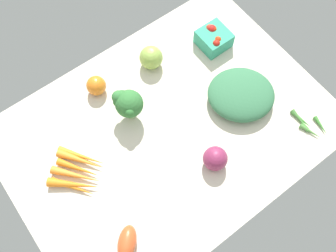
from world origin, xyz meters
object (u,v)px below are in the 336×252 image
object	(u,v)px
carrot_bunch	(77,172)
roma_tomato	(127,243)
broccoli_head	(128,104)
leafy_greens_clump	(241,94)
berry_basket	(214,38)
okra_pile	(306,123)
red_onion_center	(215,159)
heirloom_tomato_orange	(96,86)
heirloom_tomato_green	(151,58)

from	to	relation	value
carrot_bunch	roma_tomato	bearing A→B (deg)	-88.60
broccoli_head	leafy_greens_clump	bearing A→B (deg)	-28.07
broccoli_head	leafy_greens_clump	world-z (taller)	broccoli_head
berry_basket	leafy_greens_clump	bearing A→B (deg)	-107.40
okra_pile	red_onion_center	size ratio (longest dim) A/B	1.75
heirloom_tomato_orange	red_onion_center	bearing A→B (deg)	-70.64
carrot_bunch	heirloom_tomato_green	world-z (taller)	heirloom_tomato_green
okra_pile	heirloom_tomato_green	size ratio (longest dim) A/B	1.65
roma_tomato	leafy_greens_clump	bearing A→B (deg)	151.12
broccoli_head	okra_pile	size ratio (longest dim) A/B	0.92
okra_pile	red_onion_center	bearing A→B (deg)	166.44
leafy_greens_clump	carrot_bunch	bearing A→B (deg)	169.82
roma_tomato	heirloom_tomato_green	xyz separation A→B (cm)	(41.03, 45.39, 1.46)
heirloom_tomato_orange	broccoli_head	xyz separation A→B (cm)	(3.74, -14.02, 4.39)
okra_pile	leafy_greens_clump	bearing A→B (deg)	119.58
roma_tomato	berry_basket	distance (cm)	74.93
berry_basket	red_onion_center	world-z (taller)	red_onion_center
heirloom_tomato_orange	red_onion_center	world-z (taller)	red_onion_center
roma_tomato	berry_basket	bearing A→B (deg)	166.62
roma_tomato	okra_pile	world-z (taller)	roma_tomato
leafy_greens_clump	heirloom_tomato_orange	bearing A→B (deg)	139.25
carrot_bunch	berry_basket	bearing A→B (deg)	11.03
roma_tomato	carrot_bunch	world-z (taller)	roma_tomato
roma_tomato	carrot_bunch	distance (cm)	26.58
leafy_greens_clump	berry_basket	bearing A→B (deg)	72.60
berry_basket	okra_pile	bearing A→B (deg)	-84.42
heirloom_tomato_orange	red_onion_center	size ratio (longest dim) A/B	0.87
red_onion_center	broccoli_head	bearing A→B (deg)	111.36
okra_pile	berry_basket	xyz separation A→B (cm)	(-4.19, 42.89, 2.63)
broccoli_head	heirloom_tomato_green	distance (cm)	21.06
roma_tomato	red_onion_center	bearing A→B (deg)	141.73
roma_tomato	broccoli_head	distance (cm)	41.65
leafy_greens_clump	berry_basket	distance (cm)	23.98
heirloom_tomato_orange	leafy_greens_clump	distance (cm)	48.33
broccoli_head	okra_pile	bearing A→B (deg)	-40.32
berry_basket	red_onion_center	distance (cm)	45.12
roma_tomato	red_onion_center	xyz separation A→B (cm)	(35.46, 4.09, 1.22)
carrot_bunch	leafy_greens_clump	world-z (taller)	leafy_greens_clump
roma_tomato	red_onion_center	distance (cm)	35.72
leafy_greens_clump	heirloom_tomato_green	distance (cm)	33.11
heirloom_tomato_orange	roma_tomato	bearing A→B (deg)	-112.83
broccoli_head	berry_basket	bearing A→B (deg)	7.62
leafy_greens_clump	heirloom_tomato_green	size ratio (longest dim) A/B	2.73
berry_basket	red_onion_center	size ratio (longest dim) A/B	1.34
carrot_bunch	heirloom_tomato_green	bearing A→B (deg)	24.33
broccoli_head	carrot_bunch	size ratio (longest dim) A/B	0.61
roma_tomato	heirloom_tomato_orange	size ratio (longest dim) A/B	1.49
roma_tomato	heirloom_tomato_orange	world-z (taller)	heirloom_tomato_orange
heirloom_tomato_green	leafy_greens_clump	bearing A→B (deg)	-61.70
heirloom_tomato_orange	carrot_bunch	bearing A→B (deg)	-134.35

